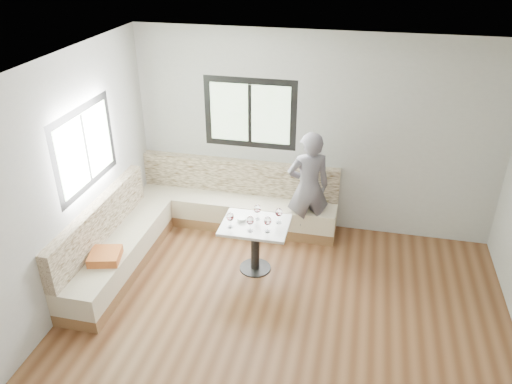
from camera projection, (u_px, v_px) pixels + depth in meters
room at (275, 227)px, 4.73m from camera, size 5.01×5.01×2.81m
banquette at (188, 222)px, 6.86m from camera, size 2.90×2.80×0.95m
table at (255, 235)px, 6.23m from camera, size 0.83×0.65×0.68m
person at (308, 187)px, 6.74m from camera, size 0.68×0.56×1.60m
olive_ramekin at (242, 219)px, 6.21m from camera, size 0.11×0.11×0.04m
wine_glass_a at (230, 217)px, 6.02m from camera, size 0.09×0.09×0.20m
wine_glass_b at (250, 221)px, 5.94m from camera, size 0.09×0.09×0.20m
wine_glass_c at (268, 221)px, 5.93m from camera, size 0.09×0.09×0.20m
wine_glass_d at (257, 209)px, 6.19m from camera, size 0.09×0.09×0.20m
wine_glass_e at (279, 213)px, 6.11m from camera, size 0.09×0.09×0.20m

